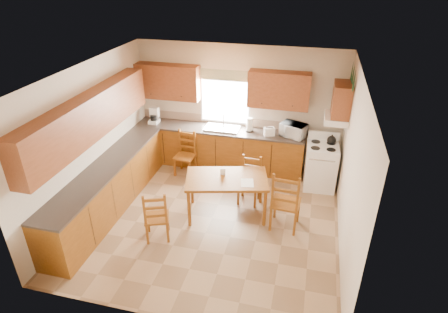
% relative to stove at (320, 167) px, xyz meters
% --- Properties ---
extents(floor, '(4.50, 4.50, 0.00)m').
position_rel_stove_xyz_m(floor, '(-1.86, -1.60, -0.46)').
color(floor, '#A07D5A').
rests_on(floor, ground).
extents(ceiling, '(4.50, 4.50, 0.00)m').
position_rel_stove_xyz_m(ceiling, '(-1.86, -1.60, 2.24)').
color(ceiling, brown).
rests_on(ceiling, floor).
extents(wall_left, '(4.50, 4.50, 0.00)m').
position_rel_stove_xyz_m(wall_left, '(-4.11, -1.60, 0.89)').
color(wall_left, beige).
rests_on(wall_left, floor).
extents(wall_right, '(4.50, 4.50, 0.00)m').
position_rel_stove_xyz_m(wall_right, '(0.39, -1.60, 0.89)').
color(wall_right, beige).
rests_on(wall_right, floor).
extents(wall_back, '(4.50, 4.50, 0.00)m').
position_rel_stove_xyz_m(wall_back, '(-1.86, 0.65, 0.89)').
color(wall_back, beige).
rests_on(wall_back, floor).
extents(wall_front, '(4.50, 4.50, 0.00)m').
position_rel_stove_xyz_m(wall_front, '(-1.86, -3.85, 0.89)').
color(wall_front, beige).
rests_on(wall_front, floor).
extents(lower_cab_back, '(3.75, 0.60, 0.88)m').
position_rel_stove_xyz_m(lower_cab_back, '(-2.24, 0.35, -0.02)').
color(lower_cab_back, brown).
rests_on(lower_cab_back, floor).
extents(lower_cab_left, '(0.60, 3.60, 0.88)m').
position_rel_stove_xyz_m(lower_cab_left, '(-3.81, -1.75, -0.02)').
color(lower_cab_left, brown).
rests_on(lower_cab_left, floor).
extents(counter_back, '(3.75, 0.63, 0.04)m').
position_rel_stove_xyz_m(counter_back, '(-2.24, 0.35, 0.44)').
color(counter_back, '#3E342F').
rests_on(counter_back, lower_cab_back).
extents(counter_left, '(0.63, 3.60, 0.04)m').
position_rel_stove_xyz_m(counter_left, '(-3.81, -1.75, 0.44)').
color(counter_left, '#3E342F').
rests_on(counter_left, lower_cab_left).
extents(backsplash, '(3.75, 0.01, 0.18)m').
position_rel_stove_xyz_m(backsplash, '(-2.24, 0.64, 0.55)').
color(backsplash, gray).
rests_on(backsplash, counter_back).
extents(upper_cab_back_left, '(1.41, 0.33, 0.75)m').
position_rel_stove_xyz_m(upper_cab_back_left, '(-3.41, 0.49, 1.39)').
color(upper_cab_back_left, brown).
rests_on(upper_cab_back_left, wall_back).
extents(upper_cab_back_right, '(1.25, 0.33, 0.75)m').
position_rel_stove_xyz_m(upper_cab_back_right, '(-1.00, 0.49, 1.39)').
color(upper_cab_back_right, brown).
rests_on(upper_cab_back_right, wall_back).
extents(upper_cab_left, '(0.33, 3.60, 0.75)m').
position_rel_stove_xyz_m(upper_cab_left, '(-3.95, -1.75, 1.39)').
color(upper_cab_left, brown).
rests_on(upper_cab_left, wall_left).
extents(upper_cab_stove, '(0.33, 0.62, 0.62)m').
position_rel_stove_xyz_m(upper_cab_stove, '(0.22, 0.05, 1.44)').
color(upper_cab_stove, brown).
rests_on(upper_cab_stove, wall_right).
extents(range_hood, '(0.44, 0.62, 0.12)m').
position_rel_stove_xyz_m(range_hood, '(0.17, 0.05, 1.06)').
color(range_hood, white).
rests_on(range_hood, wall_right).
extents(window_frame, '(1.13, 0.02, 1.18)m').
position_rel_stove_xyz_m(window_frame, '(-2.16, 0.62, 1.09)').
color(window_frame, white).
rests_on(window_frame, wall_back).
extents(window_pane, '(1.05, 0.01, 1.10)m').
position_rel_stove_xyz_m(window_pane, '(-2.16, 0.62, 1.09)').
color(window_pane, white).
rests_on(window_pane, wall_back).
extents(window_valance, '(1.19, 0.01, 0.24)m').
position_rel_stove_xyz_m(window_valance, '(-2.16, 0.59, 1.59)').
color(window_valance, '#435931').
rests_on(window_valance, wall_back).
extents(sink_basin, '(0.75, 0.45, 0.04)m').
position_rel_stove_xyz_m(sink_basin, '(-2.16, 0.35, 0.48)').
color(sink_basin, silver).
rests_on(sink_basin, counter_back).
extents(pine_decal_a, '(0.22, 0.22, 0.36)m').
position_rel_stove_xyz_m(pine_decal_a, '(0.35, -0.27, 1.92)').
color(pine_decal_a, '#153D20').
rests_on(pine_decal_a, wall_right).
extents(pine_decal_b, '(0.22, 0.22, 0.36)m').
position_rel_stove_xyz_m(pine_decal_b, '(0.35, 0.05, 1.96)').
color(pine_decal_b, '#153D20').
rests_on(pine_decal_b, wall_right).
extents(pine_decal_c, '(0.22, 0.22, 0.36)m').
position_rel_stove_xyz_m(pine_decal_c, '(0.35, 0.37, 1.92)').
color(pine_decal_c, '#153D20').
rests_on(pine_decal_c, wall_right).
extents(stove, '(0.65, 0.67, 0.92)m').
position_rel_stove_xyz_m(stove, '(0.00, 0.00, 0.00)').
color(stove, white).
rests_on(stove, floor).
extents(coffeemaker, '(0.20, 0.23, 0.31)m').
position_rel_stove_xyz_m(coffeemaker, '(-3.74, 0.31, 0.62)').
color(coffeemaker, white).
rests_on(coffeemaker, counter_back).
extents(paper_towel, '(0.14, 0.14, 0.30)m').
position_rel_stove_xyz_m(paper_towel, '(-1.57, 0.39, 0.61)').
color(paper_towel, white).
rests_on(paper_towel, counter_back).
extents(toaster, '(0.25, 0.21, 0.18)m').
position_rel_stove_xyz_m(toaster, '(-1.12, 0.27, 0.55)').
color(toaster, white).
rests_on(toaster, counter_back).
extents(microwave, '(0.57, 0.50, 0.29)m').
position_rel_stove_xyz_m(microwave, '(-0.63, 0.35, 0.60)').
color(microwave, white).
rests_on(microwave, counter_back).
extents(dining_table, '(1.61, 1.16, 0.78)m').
position_rel_stove_xyz_m(dining_table, '(-1.64, -1.39, -0.07)').
color(dining_table, brown).
rests_on(dining_table, floor).
extents(chair_near_left, '(0.51, 0.49, 0.94)m').
position_rel_stove_xyz_m(chair_near_left, '(-2.62, -2.32, 0.01)').
color(chair_near_left, brown).
rests_on(chair_near_left, floor).
extents(chair_near_right, '(0.52, 0.49, 1.14)m').
position_rel_stove_xyz_m(chair_near_right, '(-0.56, -1.51, 0.11)').
color(chair_near_right, brown).
rests_on(chair_near_right, floor).
extents(chair_far_left, '(0.45, 0.43, 0.98)m').
position_rel_stove_xyz_m(chair_far_left, '(-2.87, -0.19, 0.03)').
color(chair_far_left, brown).
rests_on(chair_far_left, floor).
extents(chair_far_right, '(0.42, 0.40, 0.93)m').
position_rel_stove_xyz_m(chair_far_right, '(-1.31, -0.91, 0.01)').
color(chair_far_right, brown).
rests_on(chair_far_right, floor).
extents(table_paper, '(0.27, 0.33, 0.00)m').
position_rel_stove_xyz_m(table_paper, '(-1.26, -1.46, 0.32)').
color(table_paper, white).
rests_on(table_paper, dining_table).
extents(table_card, '(0.10, 0.04, 0.12)m').
position_rel_stove_xyz_m(table_card, '(-1.73, -1.30, 0.38)').
color(table_card, white).
rests_on(table_card, dining_table).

